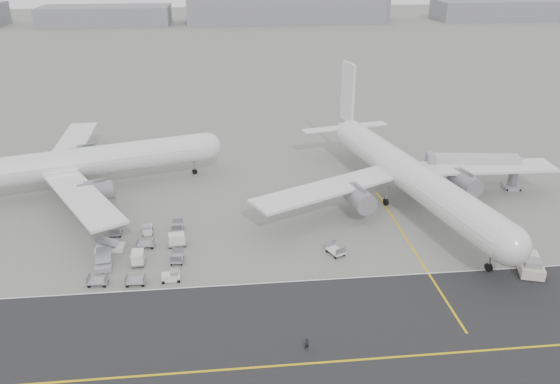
{
  "coord_description": "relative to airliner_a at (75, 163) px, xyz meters",
  "views": [
    {
      "loc": [
        3.02,
        -63.25,
        41.32
      ],
      "look_at": [
        10.94,
        12.0,
        6.78
      ],
      "focal_mm": 35.0,
      "sensor_mm": 36.0,
      "label": 1
    }
  ],
  "objects": [
    {
      "name": "ground",
      "position": [
        24.1,
        -31.12,
        -5.41
      ],
      "size": [
        700.0,
        700.0,
        0.0
      ],
      "primitive_type": "plane",
      "color": "gray",
      "rests_on": "ground"
    },
    {
      "name": "taxiway",
      "position": [
        29.12,
        -49.1,
        -5.4
      ],
      "size": [
        220.0,
        59.0,
        0.03
      ],
      "color": "#262628",
      "rests_on": "ground"
    },
    {
      "name": "horizon_buildings",
      "position": [
        54.1,
        228.88,
        -5.41
      ],
      "size": [
        520.0,
        28.0,
        28.0
      ],
      "primitive_type": null,
      "color": "gray",
      "rests_on": "ground"
    },
    {
      "name": "airliner_a",
      "position": [
        0.0,
        0.0,
        0.0
      ],
      "size": [
        53.04,
        51.92,
        18.76
      ],
      "rotation": [
        0.0,
        0.0,
        1.85
      ],
      "color": "silver",
      "rests_on": "ground"
    },
    {
      "name": "airliner_b",
      "position": [
        57.58,
        -11.34,
        0.28
      ],
      "size": [
        55.34,
        56.54,
        19.77
      ],
      "rotation": [
        0.0,
        0.0,
        0.22
      ],
      "color": "silver",
      "rests_on": "ground"
    },
    {
      "name": "pushback_tug",
      "position": [
        68.18,
        -33.98,
        -4.44
      ],
      "size": [
        4.78,
        8.31,
        2.36
      ],
      "rotation": [
        0.0,
        0.0,
        -0.31
      ],
      "color": "beige",
      "rests_on": "ground"
    },
    {
      "name": "jet_bridge",
      "position": [
        71.98,
        -6.29,
        -0.82
      ],
      "size": [
        17.64,
        5.61,
        6.58
      ],
      "rotation": [
        0.0,
        0.0,
        -0.15
      ],
      "color": "gray",
      "rests_on": "ground"
    },
    {
      "name": "gse_cluster",
      "position": [
        14.36,
        -24.54,
        -5.41
      ],
      "size": [
        18.26,
        22.21,
        2.03
      ],
      "primitive_type": null,
      "rotation": [
        0.0,
        0.0,
        0.03
      ],
      "color": "#9A9A9F",
      "rests_on": "ground"
    },
    {
      "name": "stray_dolly",
      "position": [
        42.34,
        -26.98,
        -5.41
      ],
      "size": [
        2.72,
        3.24,
        1.71
      ],
      "primitive_type": null,
      "rotation": [
        0.0,
        0.0,
        0.43
      ],
      "color": "silver",
      "rests_on": "ground"
    },
    {
      "name": "ground_crew_a",
      "position": [
        35.12,
        -46.89,
        -4.62
      ],
      "size": [
        0.67,
        0.54,
        1.57
      ],
      "primitive_type": "imported",
      "rotation": [
        0.0,
        0.0,
        0.34
      ],
      "color": "black",
      "rests_on": "ground"
    }
  ]
}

